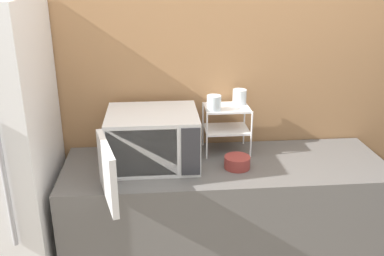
# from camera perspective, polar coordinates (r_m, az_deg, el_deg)

# --- Properties ---
(wall_back) EXTENTS (8.00, 0.06, 2.60)m
(wall_back) POSITION_cam_1_polar(r_m,az_deg,el_deg) (2.66, 3.54, 6.41)
(wall_back) COLOR #9E7047
(wall_back) RESTS_ON ground_plane
(counter) EXTENTS (1.86, 0.62, 0.90)m
(counter) POSITION_cam_1_polar(r_m,az_deg,el_deg) (2.70, 4.25, -13.33)
(counter) COLOR #595654
(counter) RESTS_ON ground_plane
(microwave) EXTENTS (0.54, 0.81, 0.30)m
(microwave) POSITION_cam_1_polar(r_m,az_deg,el_deg) (2.41, -5.50, -1.55)
(microwave) COLOR silver
(microwave) RESTS_ON counter
(dish_rack) EXTENTS (0.27, 0.21, 0.28)m
(dish_rack) POSITION_cam_1_polar(r_m,az_deg,el_deg) (2.56, 4.64, 1.14)
(dish_rack) COLOR white
(dish_rack) RESTS_ON counter
(glass_front_left) EXTENTS (0.08, 0.08, 0.09)m
(glass_front_left) POSITION_cam_1_polar(r_m,az_deg,el_deg) (2.46, 2.95, 3.36)
(glass_front_left) COLOR silver
(glass_front_left) RESTS_ON dish_rack
(glass_back_right) EXTENTS (0.08, 0.08, 0.09)m
(glass_back_right) POSITION_cam_1_polar(r_m,az_deg,el_deg) (2.59, 6.36, 4.18)
(glass_back_right) COLOR silver
(glass_back_right) RESTS_ON dish_rack
(bowl) EXTENTS (0.15, 0.15, 0.07)m
(bowl) POSITION_cam_1_polar(r_m,az_deg,el_deg) (2.42, 6.04, -4.58)
(bowl) COLOR maroon
(bowl) RESTS_ON counter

